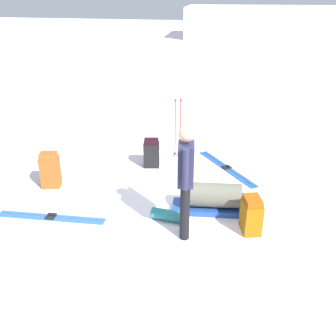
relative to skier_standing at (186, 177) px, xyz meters
name	(u,v)px	position (x,y,z in m)	size (l,w,h in m)	color
ground_plane	(168,205)	(-0.41, 0.76, -0.95)	(80.00, 80.00, 0.00)	white
distant_snow_ridge	(279,22)	(2.68, 25.68, 0.11)	(13.37, 5.00, 2.14)	white
skier_standing	(186,177)	(0.00, 0.00, 0.00)	(0.27, 0.57, 1.70)	black
ski_pair_near	(51,217)	(-2.16, -0.01, -0.94)	(1.78, 0.29, 0.05)	#2F609C
ski_pair_far	(226,168)	(0.47, 2.41, -0.94)	(1.28, 1.58, 0.05)	#1F4FA5
backpack_large_dark	(251,215)	(0.96, 0.28, -0.68)	(0.35, 0.43, 0.57)	#8E560A
backpack_bright	(152,153)	(-1.05, 2.23, -0.67)	(0.36, 0.31, 0.59)	black
backpack_small_spare	(50,170)	(-2.65, 1.01, -0.63)	(0.38, 0.34, 0.66)	#924B1C
ski_poles_planted_near	(178,125)	(-0.63, 2.86, -0.25)	(0.18, 0.10, 1.27)	maroon
gear_sled	(213,198)	(0.34, 0.75, -0.73)	(1.35, 0.60, 0.49)	#224595
sleeping_mat_rolled	(169,215)	(-0.31, 0.32, -0.86)	(0.18, 0.18, 0.55)	teal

